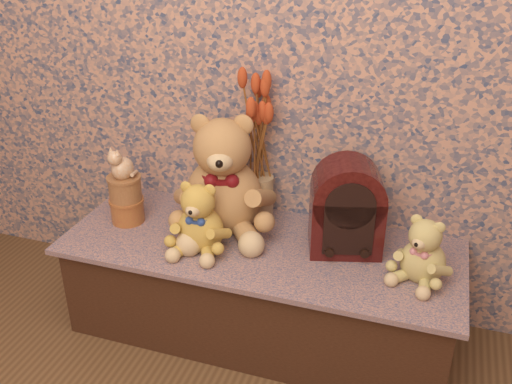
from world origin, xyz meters
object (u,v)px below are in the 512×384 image
teddy_medium (200,213)px  ceramic_vase (260,197)px  teddy_large (223,168)px  biscuit_tin_lower (128,210)px  cat_figurine (122,161)px  cathedral_radio (347,206)px  teddy_small (425,246)px

teddy_medium → ceramic_vase: 0.31m
teddy_large → biscuit_tin_lower: (-0.38, -0.09, -0.20)m
teddy_large → biscuit_tin_lower: bearing=176.7°
ceramic_vase → cat_figurine: cat_figurine is taller
cathedral_radio → biscuit_tin_lower: (-0.85, -0.07, -0.13)m
ceramic_vase → teddy_large: bearing=-136.2°
teddy_large → teddy_medium: bearing=-114.6°
biscuit_tin_lower → cat_figurine: 0.21m
ceramic_vase → teddy_medium: bearing=-115.7°
teddy_large → ceramic_vase: (0.11, 0.10, -0.16)m
cathedral_radio → biscuit_tin_lower: bearing=168.8°
teddy_small → biscuit_tin_lower: (-1.12, 0.03, -0.08)m
teddy_large → cathedral_radio: (0.47, -0.02, -0.07)m
teddy_small → biscuit_tin_lower: bearing=-159.8°
biscuit_tin_lower → cat_figurine: (0.00, 0.00, 0.21)m
ceramic_vase → cat_figurine: bearing=-158.3°
biscuit_tin_lower → ceramic_vase: bearing=21.7°
teddy_small → teddy_large: bearing=-167.3°
biscuit_tin_lower → teddy_medium: bearing=-13.7°
ceramic_vase → biscuit_tin_lower: 0.52m
cathedral_radio → cat_figurine: (-0.85, -0.07, 0.08)m
cathedral_radio → ceramic_vase: 0.39m
teddy_medium → teddy_large: bearing=79.1°
teddy_small → cathedral_radio: size_ratio=0.71×
teddy_small → ceramic_vase: teddy_small is taller
teddy_large → teddy_small: 0.77m
teddy_medium → teddy_small: bearing=1.2°
biscuit_tin_lower → cat_figurine: size_ratio=0.98×
teddy_medium → ceramic_vase: teddy_medium is taller
teddy_large → cathedral_radio: bearing=-18.8°
cathedral_radio → cat_figurine: bearing=168.8°
cathedral_radio → teddy_medium: bearing=-178.5°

